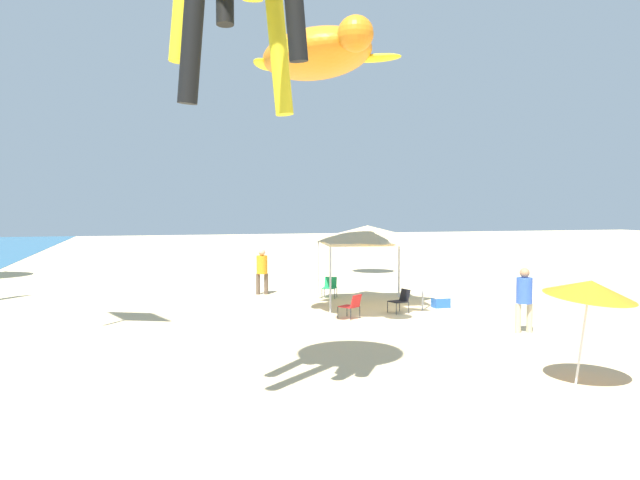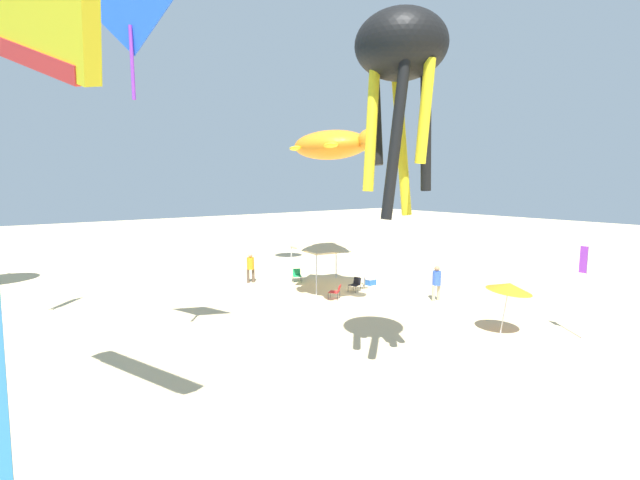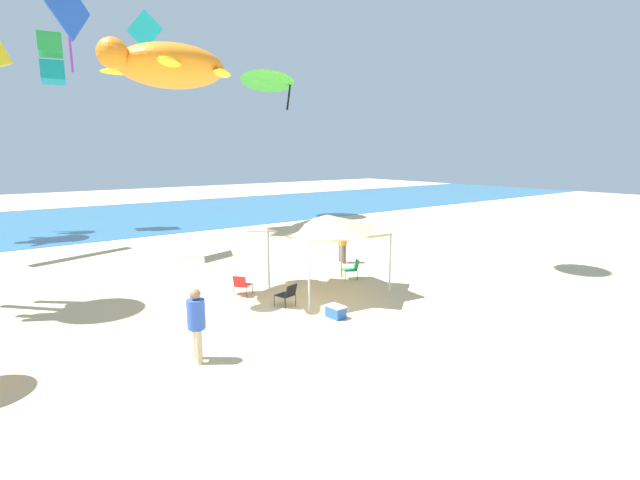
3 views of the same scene
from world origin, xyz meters
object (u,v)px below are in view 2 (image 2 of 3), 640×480
(folding_chair_near_cooler, at_px, (356,283))
(person_kite_handler, at_px, (437,280))
(person_beachcomber, at_px, (251,265))
(canopy_tent, at_px, (327,244))
(cooler_box, at_px, (371,282))
(kite_diamond_blue, at_px, (129,7))
(kite_parafoil_yellow, at_px, (3,13))
(kite_octopus_black, at_px, (401,57))
(kite_turtle_orange, at_px, (332,145))
(beach_umbrella, at_px, (509,287))
(folding_chair_left_of_tent, at_px, (336,291))
(folding_chair_facing_ocean, at_px, (297,274))
(banner_flag, at_px, (585,282))

(folding_chair_near_cooler, relative_size, person_kite_handler, 0.43)
(folding_chair_near_cooler, bearing_deg, person_beachcomber, -159.70)
(canopy_tent, relative_size, person_kite_handler, 2.01)
(cooler_box, distance_m, kite_diamond_blue, 19.17)
(kite_parafoil_yellow, height_order, kite_octopus_black, kite_octopus_black)
(kite_turtle_orange, relative_size, kite_diamond_blue, 1.04)
(kite_diamond_blue, height_order, kite_octopus_black, kite_diamond_blue)
(beach_umbrella, relative_size, kite_diamond_blue, 0.51)
(folding_chair_near_cooler, xyz_separation_m, person_kite_handler, (-4.15, -2.15, 0.65))
(beach_umbrella, bearing_deg, folding_chair_near_cooler, 1.72)
(kite_diamond_blue, xyz_separation_m, kite_octopus_black, (-6.06, -5.85, -1.86))
(cooler_box, xyz_separation_m, kite_diamond_blue, (-4.30, 14.64, 11.62))
(kite_turtle_orange, distance_m, kite_diamond_blue, 10.00)
(folding_chair_left_of_tent, xyz_separation_m, kite_octopus_black, (-9.04, 4.94, 9.48))
(kite_turtle_orange, xyz_separation_m, kite_octopus_black, (-7.39, 3.35, 1.82))
(folding_chair_near_cooler, bearing_deg, folding_chair_facing_ocean, -175.61)
(cooler_box, distance_m, person_beachcomber, 7.71)
(banner_flag, height_order, kite_turtle_orange, kite_turtle_orange)
(kite_parafoil_yellow, bearing_deg, folding_chair_left_of_tent, 88.51)
(cooler_box, bearing_deg, kite_parafoil_yellow, 115.75)
(canopy_tent, xyz_separation_m, banner_flag, (-13.54, -2.76, -0.27))
(beach_umbrella, xyz_separation_m, person_kite_handler, (5.19, -1.87, -0.91))
(folding_chair_facing_ocean, bearing_deg, banner_flag, -50.61)
(cooler_box, distance_m, kite_octopus_black, 16.72)
(kite_octopus_black, bearing_deg, kite_turtle_orange, -31.73)
(person_beachcomber, height_order, person_kite_handler, person_beachcomber)
(cooler_box, distance_m, kite_parafoil_yellow, 22.16)
(folding_chair_facing_ocean, xyz_separation_m, cooler_box, (-3.53, -3.19, -0.27))
(kite_parafoil_yellow, relative_size, kite_octopus_black, 0.83)
(beach_umbrella, bearing_deg, folding_chair_facing_ocean, 6.93)
(kite_parafoil_yellow, bearing_deg, folding_chair_near_cooler, 87.48)
(cooler_box, bearing_deg, person_kite_handler, -176.18)
(canopy_tent, height_order, folding_chair_left_of_tent, canopy_tent)
(beach_umbrella, xyz_separation_m, folding_chair_left_of_tent, (8.66, 2.30, -1.56))
(kite_diamond_blue, bearing_deg, banner_flag, 16.45)
(kite_turtle_orange, bearing_deg, banner_flag, 18.76)
(banner_flag, xyz_separation_m, kite_diamond_blue, (7.77, 15.08, 9.46))
(canopy_tent, xyz_separation_m, person_kite_handler, (-6.27, -2.63, -1.50))
(folding_chair_left_of_tent, xyz_separation_m, cooler_box, (1.32, -3.85, -0.27))
(banner_flag, height_order, kite_diamond_blue, kite_diamond_blue)
(kite_parafoil_yellow, bearing_deg, kite_octopus_black, 51.07)
(beach_umbrella, bearing_deg, person_beachcomber, 15.39)
(person_beachcomber, relative_size, kite_turtle_orange, 0.40)
(banner_flag, bearing_deg, folding_chair_left_of_tent, 21.77)
(person_kite_handler, height_order, kite_turtle_orange, kite_turtle_orange)
(person_beachcomber, bearing_deg, kite_octopus_black, 88.85)
(folding_chair_facing_ocean, bearing_deg, cooler_box, -21.61)
(person_beachcomber, height_order, kite_diamond_blue, kite_diamond_blue)
(kite_octopus_black, bearing_deg, person_kite_handler, -65.93)
(canopy_tent, height_order, folding_chair_near_cooler, canopy_tent)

